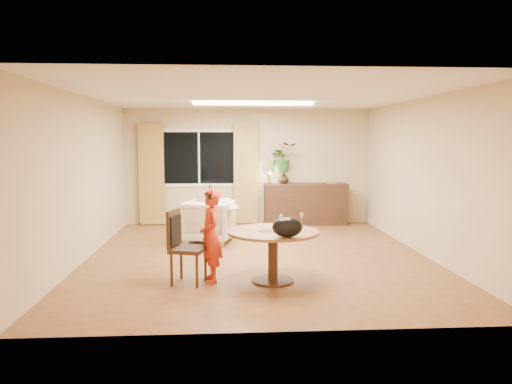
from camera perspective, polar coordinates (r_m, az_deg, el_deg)
floor at (r=8.26m, az=0.19°, el=-7.34°), size 6.50×6.50×0.00m
ceiling at (r=8.07m, az=0.20°, el=10.94°), size 6.50×6.50×0.00m
wall_back at (r=11.30m, az=-0.92°, el=2.92°), size 5.50×0.00×5.50m
wall_left at (r=8.34m, az=-19.03°, el=1.50°), size 0.00×6.50×6.50m
wall_right at (r=8.69m, az=18.61°, el=1.69°), size 0.00×6.50×6.50m
window at (r=11.27m, az=-6.53°, el=3.90°), size 1.70×0.03×1.30m
curtain_left at (r=11.31m, az=-11.85°, el=2.02°), size 0.55×0.08×2.25m
curtain_right at (r=11.21m, az=-1.15°, el=2.11°), size 0.55×0.08×2.25m
ceiling_panel at (r=9.26m, az=-0.31°, el=10.08°), size 2.20×0.35×0.05m
dining_table at (r=6.70m, az=1.95°, el=-5.69°), size 1.23×1.23×0.70m
dining_chair at (r=6.69m, az=-7.72°, el=-6.27°), size 0.57×0.55×0.98m
child at (r=6.72m, az=-5.19°, el=-5.01°), size 0.52×0.40×1.25m
laptop at (r=6.64m, az=1.75°, el=-3.50°), size 0.38×0.31×0.22m
tumbler at (r=6.94m, az=2.46°, el=-3.59°), size 0.08×0.08×0.10m
wine_glass at (r=6.93m, az=5.25°, el=-3.19°), size 0.08×0.08×0.21m
pot_lid at (r=7.02m, az=4.15°, el=-3.76°), size 0.27×0.27×0.04m
handbag at (r=6.20m, az=3.61°, el=-4.05°), size 0.41×0.27×0.25m
armchair at (r=9.33m, az=-5.40°, el=-3.35°), size 1.03×1.05×0.79m
throw at (r=9.19m, az=-3.78°, el=-0.91°), size 0.61×0.67×0.03m
sideboard at (r=11.27m, az=5.70°, el=-1.38°), size 1.86×0.45×0.93m
vase at (r=11.14m, az=3.17°, el=1.60°), size 0.28×0.28×0.25m
bouquet at (r=11.11m, az=3.06°, el=3.93°), size 0.70×0.64×0.66m
book_stack at (r=11.33m, az=8.64°, el=1.20°), size 0.24×0.20×0.09m
desk_lamp at (r=11.05m, az=1.61°, el=1.80°), size 0.17×0.17×0.34m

